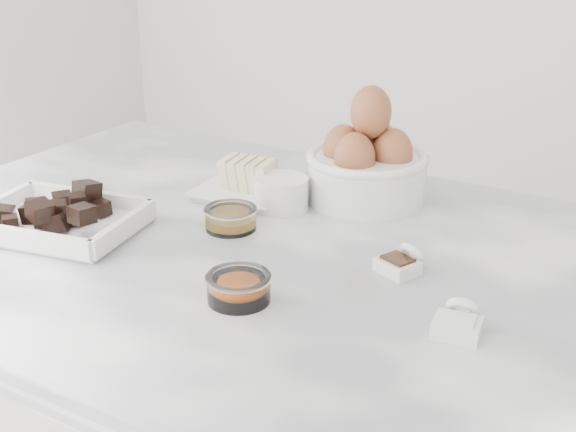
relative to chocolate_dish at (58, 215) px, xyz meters
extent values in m
cube|color=white|center=(0.29, 0.11, -0.04)|extent=(1.20, 0.80, 0.04)
cube|color=white|center=(0.00, 0.00, -0.02)|extent=(0.25, 0.20, 0.01)
cube|color=white|center=(0.15, 0.26, -0.02)|extent=(0.14, 0.14, 0.01)
cube|color=white|center=(0.15, 0.26, -0.01)|extent=(0.16, 0.16, 0.00)
cylinder|color=white|center=(0.23, 0.24, 0.00)|extent=(0.09, 0.09, 0.05)
cylinder|color=white|center=(0.23, 0.24, 0.02)|extent=(0.07, 0.07, 0.01)
cylinder|color=white|center=(0.33, 0.35, 0.01)|extent=(0.19, 0.19, 0.07)
torus|color=white|center=(0.33, 0.35, 0.05)|extent=(0.20, 0.20, 0.02)
ellipsoid|color=brown|center=(0.36, 0.35, 0.06)|extent=(0.06, 0.06, 0.08)
ellipsoid|color=brown|center=(0.29, 0.34, 0.06)|extent=(0.06, 0.06, 0.08)
ellipsoid|color=brown|center=(0.33, 0.39, 0.06)|extent=(0.06, 0.06, 0.08)
ellipsoid|color=brown|center=(0.32, 0.31, 0.06)|extent=(0.06, 0.06, 0.08)
ellipsoid|color=brown|center=(0.33, 0.35, 0.12)|extent=(0.06, 0.06, 0.08)
cylinder|color=white|center=(0.21, 0.14, -0.01)|extent=(0.08, 0.08, 0.03)
torus|color=white|center=(0.21, 0.14, 0.01)|extent=(0.08, 0.08, 0.01)
cylinder|color=orange|center=(0.21, 0.14, -0.01)|extent=(0.06, 0.06, 0.01)
cylinder|color=white|center=(0.35, -0.04, -0.01)|extent=(0.08, 0.08, 0.03)
torus|color=white|center=(0.35, -0.04, 0.01)|extent=(0.08, 0.08, 0.01)
ellipsoid|color=orange|center=(0.35, -0.04, -0.01)|extent=(0.05, 0.05, 0.02)
cube|color=white|center=(0.48, 0.13, -0.02)|extent=(0.06, 0.06, 0.02)
cube|color=black|center=(0.48, 0.13, 0.00)|extent=(0.05, 0.04, 0.00)
torus|color=white|center=(0.49, 0.15, 0.00)|extent=(0.05, 0.04, 0.04)
cube|color=white|center=(0.60, 0.02, -0.01)|extent=(0.06, 0.05, 0.02)
cube|color=white|center=(0.60, 0.02, 0.00)|extent=(0.04, 0.04, 0.00)
torus|color=white|center=(0.60, 0.05, 0.00)|extent=(0.04, 0.04, 0.04)
camera|label=1|loc=(0.85, -0.74, 0.44)|focal=50.00mm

